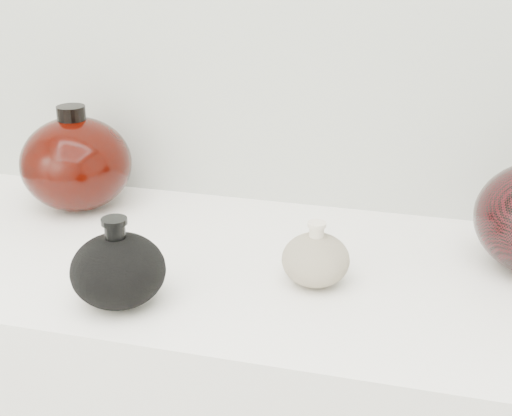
# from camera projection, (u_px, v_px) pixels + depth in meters

# --- Properties ---
(black_gourd_vase) EXTENTS (0.14, 0.14, 0.12)m
(black_gourd_vase) POSITION_uv_depth(u_px,v_px,m) (118.00, 270.00, 0.95)
(black_gourd_vase) COLOR black
(black_gourd_vase) RESTS_ON display_counter
(cream_gourd_vase) EXTENTS (0.12, 0.12, 0.09)m
(cream_gourd_vase) POSITION_uv_depth(u_px,v_px,m) (316.00, 259.00, 1.00)
(cream_gourd_vase) COLOR #BCA68F
(cream_gourd_vase) RESTS_ON display_counter
(left_round_pot) EXTENTS (0.24, 0.24, 0.19)m
(left_round_pot) POSITION_uv_depth(u_px,v_px,m) (76.00, 163.00, 1.25)
(left_round_pot) COLOR black
(left_round_pot) RESTS_ON display_counter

